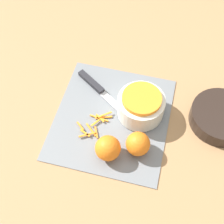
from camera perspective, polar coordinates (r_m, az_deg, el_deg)
name	(u,v)px	position (r m, az deg, el deg)	size (l,w,h in m)	color
ground_plane	(112,118)	(0.98, 0.00, -1.13)	(4.00, 4.00, 0.00)	#9E754C
cutting_board	(112,118)	(0.98, 0.00, -1.04)	(0.39, 0.35, 0.01)	slate
bowl_speckled	(141,105)	(0.96, 5.31, 1.25)	(0.15, 0.15, 0.08)	silver
bowl_dark	(221,117)	(1.01, 19.25, -0.86)	(0.19, 0.19, 0.05)	black
knife	(97,87)	(1.04, -2.83, 4.60)	(0.16, 0.23, 0.02)	#232328
orange_left	(108,148)	(0.88, -0.76, -6.63)	(0.07, 0.07, 0.07)	orange
orange_right	(138,144)	(0.90, 4.77, -5.82)	(0.07, 0.07, 0.07)	orange
peel_pile	(95,124)	(0.96, -3.14, -2.26)	(0.11, 0.10, 0.01)	orange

